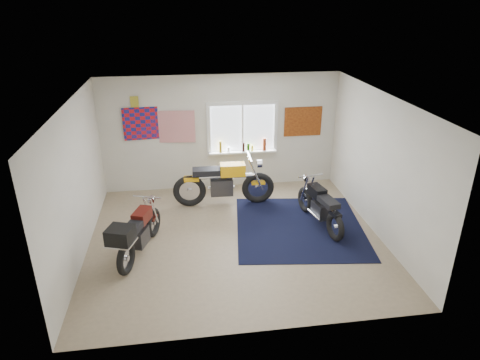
{
  "coord_description": "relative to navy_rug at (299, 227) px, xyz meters",
  "views": [
    {
      "loc": [
        -0.91,
        -7.03,
        4.31
      ],
      "look_at": [
        0.15,
        0.4,
        1.05
      ],
      "focal_mm": 32.0,
      "sensor_mm": 36.0,
      "label": 1
    }
  ],
  "objects": [
    {
      "name": "oil_bottles",
      "position": [
        -0.74,
        2.15,
        1.02
      ],
      "size": [
        1.13,
        0.09,
        0.3
      ],
      "color": "olive",
      "rests_on": "window_assembly"
    },
    {
      "name": "ground",
      "position": [
        -1.33,
        -0.25,
        -0.01
      ],
      "size": [
        5.5,
        5.5,
        0.0
      ],
      "primitive_type": "plane",
      "color": "#9E896B",
      "rests_on": "ground"
    },
    {
      "name": "navy_rug",
      "position": [
        0.0,
        0.0,
        0.0
      ],
      "size": [
        2.8,
        2.89,
        0.01
      ],
      "primitive_type": "cube",
      "rotation": [
        0.0,
        0.0,
        -0.12
      ],
      "color": "black",
      "rests_on": "ground"
    },
    {
      "name": "maroon_tourer",
      "position": [
        -3.13,
        -0.63,
        0.47
      ],
      "size": [
        0.88,
        1.79,
        0.92
      ],
      "rotation": [
        0.0,
        0.0,
        1.25
      ],
      "color": "black",
      "rests_on": "ground"
    },
    {
      "name": "black_chrome_bike",
      "position": [
        0.42,
        0.05,
        0.4
      ],
      "size": [
        0.59,
        1.78,
        0.92
      ],
      "rotation": [
        0.0,
        0.0,
        1.76
      ],
      "color": "black",
      "rests_on": "navy_rug"
    },
    {
      "name": "triumph_poster",
      "position": [
        0.62,
        2.23,
        1.54
      ],
      "size": [
        0.9,
        0.03,
        0.7
      ],
      "primitive_type": "cube",
      "color": "#A54C14",
      "rests_on": "room_shell"
    },
    {
      "name": "window_assembly",
      "position": [
        -0.83,
        2.22,
        1.36
      ],
      "size": [
        1.66,
        0.17,
        1.26
      ],
      "color": "white",
      "rests_on": "room_shell"
    },
    {
      "name": "room_shell",
      "position": [
        -1.33,
        -0.25,
        1.63
      ],
      "size": [
        5.5,
        5.5,
        5.5
      ],
      "color": "white",
      "rests_on": "ground"
    },
    {
      "name": "flag_display",
      "position": [
        -3.23,
        2.23,
        2.14
      ],
      "size": [
        1.6,
        0.1,
        1.17
      ],
      "color": "red",
      "rests_on": "room_shell"
    },
    {
      "name": "yellow_triumph",
      "position": [
        -1.4,
        1.25,
        0.49
      ],
      "size": [
        2.24,
        0.67,
        1.13
      ],
      "rotation": [
        0.0,
        0.0,
        -0.03
      ],
      "color": "black",
      "rests_on": "ground"
    }
  ]
}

